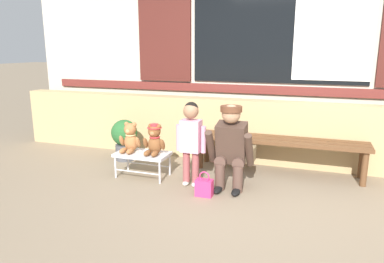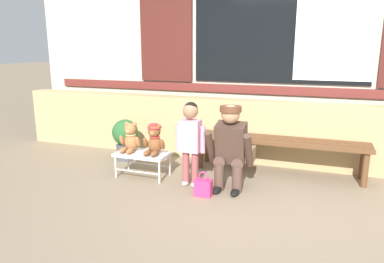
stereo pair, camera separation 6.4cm
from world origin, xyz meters
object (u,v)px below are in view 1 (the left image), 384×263
teddy_bear_plain (130,138)px  child_standing (191,135)px  wooden_bench_long (278,144)px  small_display_bench (143,155)px  adult_crouching (232,147)px  handbag_on_ground (204,187)px  teddy_bear_with_hat (154,140)px  potted_plant (124,137)px

teddy_bear_plain → child_standing: (0.81, -0.08, 0.13)m
wooden_bench_long → small_display_bench: wooden_bench_long is taller
wooden_bench_long → adult_crouching: (-0.43, -0.69, 0.11)m
small_display_bench → child_standing: child_standing is taller
small_display_bench → handbag_on_ground: (0.88, -0.32, -0.17)m
child_standing → adult_crouching: 0.47m
small_display_bench → teddy_bear_with_hat: teddy_bear_with_hat is taller
handbag_on_ground → child_standing: bearing=134.0°
wooden_bench_long → small_display_bench: size_ratio=3.28×
handbag_on_ground → potted_plant: size_ratio=0.48×
teddy_bear_plain → handbag_on_ground: teddy_bear_plain is taller
small_display_bench → handbag_on_ground: 0.95m
wooden_bench_long → child_standing: bearing=-139.5°
handbag_on_ground → potted_plant: (-1.42, 0.85, 0.23)m
teddy_bear_with_hat → adult_crouching: size_ratio=0.38×
adult_crouching → potted_plant: 1.74m
wooden_bench_long → teddy_bear_with_hat: size_ratio=5.78×
small_display_bench → child_standing: bearing=-6.9°
adult_crouching → handbag_on_ground: bearing=-126.0°
wooden_bench_long → potted_plant: 2.08m
small_display_bench → teddy_bear_plain: size_ratio=1.76×
small_display_bench → teddy_bear_with_hat: (0.16, 0.00, 0.21)m
small_display_bench → child_standing: (0.65, -0.08, 0.33)m
teddy_bear_with_hat → handbag_on_ground: teddy_bear_with_hat is taller
teddy_bear_with_hat → child_standing: 0.51m
teddy_bear_plain → adult_crouching: adult_crouching is taller
child_standing → adult_crouching: (0.45, 0.06, -0.11)m
small_display_bench → teddy_bear_with_hat: 0.26m
wooden_bench_long → teddy_bear_with_hat: 1.53m
handbag_on_ground → potted_plant: bearing=149.3°
adult_crouching → handbag_on_ground: size_ratio=3.49×
handbag_on_ground → potted_plant: potted_plant is taller
wooden_bench_long → small_display_bench: bearing=-156.1°
teddy_bear_plain → adult_crouching: (1.26, -0.02, 0.02)m
small_display_bench → teddy_bear_plain: (-0.16, 0.00, 0.20)m
teddy_bear_plain → teddy_bear_with_hat: same height
wooden_bench_long → child_standing: child_standing is taller
teddy_bear_plain → potted_plant: teddy_bear_plain is taller
child_standing → potted_plant: bearing=153.1°
wooden_bench_long → teddy_bear_plain: 1.82m
potted_plant → handbag_on_ground: bearing=-30.7°
teddy_bear_with_hat → small_display_bench: bearing=-179.2°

